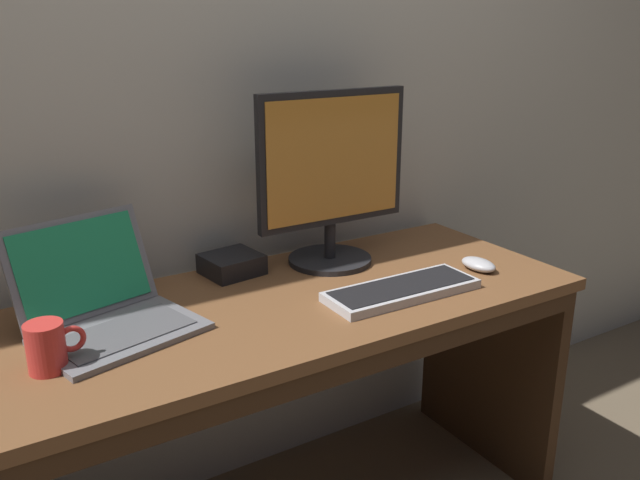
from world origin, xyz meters
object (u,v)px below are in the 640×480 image
object	(u,v)px
external_monitor	(332,178)
wired_keyboard	(402,290)
coffee_mug	(47,347)
computer_mouse	(478,264)
laptop_space_gray	(106,308)
external_drive_box	(232,264)

from	to	relation	value
external_monitor	wired_keyboard	world-z (taller)	external_monitor
coffee_mug	wired_keyboard	bearing A→B (deg)	-4.47
wired_keyboard	external_monitor	bearing A→B (deg)	95.09
computer_mouse	coffee_mug	distance (m)	1.15
computer_mouse	coffee_mug	size ratio (longest dim) A/B	0.94
computer_mouse	coffee_mug	xyz separation A→B (m)	(-1.15, 0.04, 0.03)
coffee_mug	laptop_space_gray	bearing A→B (deg)	41.15
laptop_space_gray	computer_mouse	bearing A→B (deg)	-9.72
external_monitor	external_drive_box	distance (m)	0.37
external_monitor	external_drive_box	bearing A→B (deg)	164.92
wired_keyboard	external_drive_box	size ratio (longest dim) A/B	2.78
laptop_space_gray	coffee_mug	distance (m)	0.20
laptop_space_gray	external_drive_box	size ratio (longest dim) A/B	2.75
external_monitor	coffee_mug	world-z (taller)	external_monitor
laptop_space_gray	external_monitor	bearing A→B (deg)	8.16
laptop_space_gray	external_drive_box	bearing A→B (deg)	23.91
laptop_space_gray	wired_keyboard	bearing A→B (deg)	-15.76
external_monitor	wired_keyboard	size ratio (longest dim) A/B	1.20
external_monitor	computer_mouse	distance (m)	0.48
wired_keyboard	computer_mouse	size ratio (longest dim) A/B	3.74
wired_keyboard	computer_mouse	world-z (taller)	computer_mouse
wired_keyboard	coffee_mug	world-z (taller)	coffee_mug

